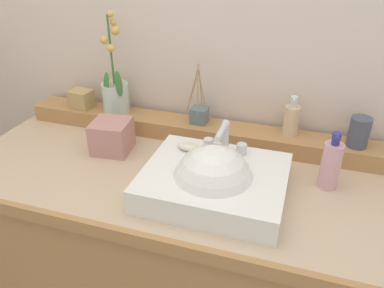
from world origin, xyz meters
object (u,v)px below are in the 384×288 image
Objects in this scene: reed_diffuser at (198,114)px; lotion_bottle at (331,164)px; tumbler_cup at (359,132)px; potted_plant at (115,92)px; sink_basin at (214,183)px; soap_dispenser at (292,119)px; tissue_box at (112,136)px; soap_bar at (188,146)px; trinket_box at (81,99)px.

reed_diffuser is 1.22× the size of lotion_bottle.
potted_plant is at bearing -179.99° from tumbler_cup.
sink_basin is 1.84× the size of reed_diffuser.
sink_basin is 2.99× the size of soap_dispenser.
potted_plant is at bearing -177.88° from soap_dispenser.
tissue_box is (-0.42, 0.15, 0.02)m from sink_basin.
soap_bar is at bearing -157.05° from tumbler_cup.
soap_bar is 0.37× the size of lotion_bottle.
reed_diffuser is (-0.04, 0.23, 0.01)m from soap_bar.
tissue_box is (-0.30, 0.04, -0.03)m from soap_bar.
trinket_box is 0.66× the size of tissue_box.
tissue_box is at bearing -179.66° from lotion_bottle.
sink_basin is at bearing -33.84° from potted_plant.
soap_bar is 0.18× the size of potted_plant.
lotion_bottle is at bearing -115.13° from tumbler_cup.
lotion_bottle is 1.45× the size of tissue_box.
lotion_bottle is (0.45, 0.05, -0.01)m from soap_bar.
soap_bar is 0.54× the size of tissue_box.
soap_dispenser is 0.62× the size of reed_diffuser.
sink_basin is 2.25× the size of lotion_bottle.
lotion_bottle is at bearing -21.09° from reed_diffuser.
tumbler_cup is at bearing 38.73° from sink_basin.
tissue_box is (-0.83, -0.18, -0.06)m from tumbler_cup.
lotion_bottle is (0.48, -0.19, -0.02)m from reed_diffuser.
potted_plant reaches higher than lotion_bottle.
sink_basin is at bearing -19.32° from trinket_box.
trinket_box reaches higher than soap_bar.
soap_dispenser is (0.68, 0.03, -0.03)m from potted_plant.
trinket_box is (-0.65, 0.33, 0.06)m from sink_basin.
reed_diffuser is at bearing 8.84° from trinket_box.
tumbler_cup is at bearing 64.87° from lotion_bottle.
lotion_bottle reaches higher than tissue_box.
lotion_bottle is (0.14, -0.20, -0.04)m from soap_dispenser.
tissue_box reaches higher than soap_bar.
reed_diffuser is at bearing 98.74° from soap_bar.
soap_bar is 0.67× the size of tumbler_cup.
lotion_bottle is (0.82, -0.18, -0.07)m from potted_plant.
tissue_box is at bearing -144.61° from reed_diffuser.
potted_plant is 0.84m from lotion_bottle.
potted_plant is 1.69× the size of reed_diffuser.
trinket_box is at bearing 142.57° from tissue_box.
potted_plant is at bearing 149.23° from soap_bar.
tumbler_cup is (0.53, 0.22, 0.03)m from soap_bar.
lotion_bottle is (-0.08, -0.18, -0.04)m from tumbler_cup.
potted_plant is 3.00× the size of tissue_box.
sink_basin is 0.53m from tumbler_cup.
reed_diffuser reaches higher than sink_basin.
potted_plant is (-0.38, 0.22, 0.06)m from soap_bar.
soap_bar is at bearing -30.77° from potted_plant.
soap_dispenser is 0.84m from trinket_box.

